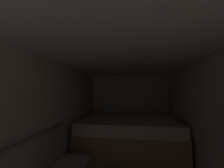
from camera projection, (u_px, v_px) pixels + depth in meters
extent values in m
cube|color=beige|center=(129.00, 106.00, 4.75)|extent=(2.54, 0.05, 1.95)
cube|color=beige|center=(49.00, 119.00, 2.38)|extent=(0.05, 5.09, 1.95)
cube|color=beige|center=(216.00, 123.00, 2.04)|extent=(0.05, 5.09, 1.95)
cube|color=white|center=(126.00, 56.00, 2.26)|extent=(2.54, 5.09, 0.05)
cube|color=tan|center=(129.00, 138.00, 3.71)|extent=(2.32, 1.88, 0.51)
cube|color=beige|center=(129.00, 123.00, 3.73)|extent=(2.28, 1.84, 0.25)
ellipsoid|color=white|center=(112.00, 111.00, 4.54)|extent=(0.46, 0.30, 0.14)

